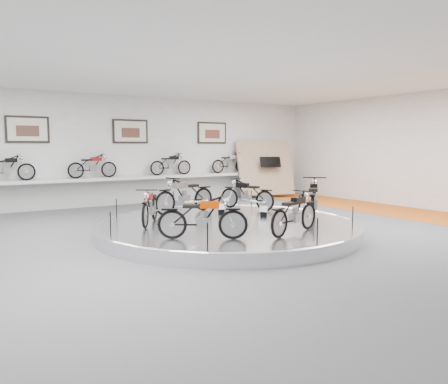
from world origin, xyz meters
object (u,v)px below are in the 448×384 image
bike_c (150,206)px  bike_e (295,213)px  display_platform (227,228)px  bike_b (185,195)px  shelf (134,178)px  bike_f (314,199)px  bike_a (247,194)px  bike_d (203,217)px

bike_c → bike_e: bearing=71.5°
display_platform → bike_e: bike_e is taller
bike_b → bike_c: 1.86m
shelf → bike_e: 8.39m
bike_e → bike_f: size_ratio=0.85×
display_platform → bike_c: size_ratio=4.30×
bike_a → bike_d: 4.26m
display_platform → bike_e: (0.43, -1.97, 0.60)m
display_platform → bike_c: 1.97m
bike_c → bike_d: bearing=39.0°
shelf → bike_e: size_ratio=7.17×
display_platform → bike_f: bearing=-21.5°
bike_b → bike_d: size_ratio=1.13×
bike_a → bike_c: 3.42m
display_platform → shelf: size_ratio=0.58×
bike_e → bike_f: bike_f is taller
bike_a → bike_e: (-1.19, -3.46, -0.01)m
bike_b → bike_f: (2.30, -2.67, 0.02)m
bike_c → bike_d: bike_d is taller
display_platform → bike_f: size_ratio=3.56×
shelf → bike_c: 5.91m
display_platform → bike_b: bearing=96.9°
bike_f → bike_a: bearing=56.6°
display_platform → bike_d: bike_d is taller
display_platform → bike_f: bike_f is taller
bike_a → bike_d: size_ratio=1.01×
bike_c → bike_e: 3.47m
shelf → bike_b: bearing=-92.8°
bike_c → shelf: bearing=-163.7°
bike_c → bike_f: (3.79, -1.57, 0.09)m
display_platform → bike_f: 2.33m
display_platform → bike_d: bearing=-136.5°
bike_e → shelf: bearing=74.1°
bike_c → bike_a: bearing=135.7°
shelf → bike_a: bike_a is taller
display_platform → bike_a: 2.28m
bike_b → bike_d: (-1.27, -3.27, -0.06)m
display_platform → shelf: bearing=90.0°
shelf → bike_b: size_ratio=6.38×
bike_a → bike_d: (-3.12, -2.91, -0.01)m
bike_a → bike_f: size_ratio=0.87×
bike_b → bike_d: 3.51m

